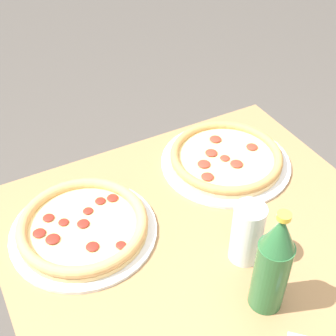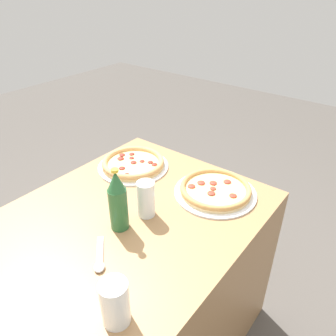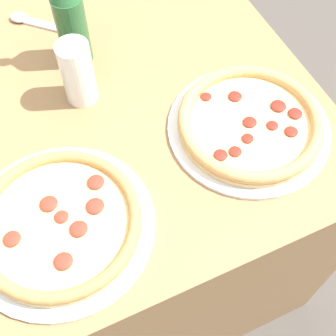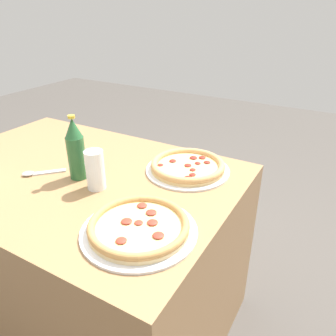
# 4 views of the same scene
# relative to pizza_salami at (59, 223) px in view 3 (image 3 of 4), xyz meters

# --- Properties ---
(ground_plane) EXTENTS (8.00, 8.00, 0.00)m
(ground_plane) POSITION_rel_pizza_salami_xyz_m (0.42, -0.18, -0.76)
(ground_plane) COLOR #4C4742
(table) EXTENTS (1.23, 0.83, 0.75)m
(table) POSITION_rel_pizza_salami_xyz_m (0.42, -0.18, -0.39)
(table) COLOR #997047
(table) RESTS_ON ground_plane
(pizza_salami) EXTENTS (0.33, 0.33, 0.04)m
(pizza_salami) POSITION_rel_pizza_salami_xyz_m (0.00, 0.00, 0.00)
(pizza_salami) COLOR silver
(pizza_salami) RESTS_ON table
(pizza_veggie) EXTENTS (0.32, 0.32, 0.04)m
(pizza_veggie) POSITION_rel_pizza_salami_xyz_m (0.05, -0.40, 0.00)
(pizza_veggie) COLOR silver
(pizza_veggie) RESTS_ON table
(glass_mango_juice) EXTENTS (0.06, 0.06, 0.14)m
(glass_mango_juice) POSITION_rel_pizza_salami_xyz_m (0.27, -0.13, 0.05)
(glass_mango_juice) COLOR white
(glass_mango_juice) RESTS_ON table
(beer_bottle) EXTENTS (0.06, 0.06, 0.24)m
(beer_bottle) POSITION_rel_pizza_salami_xyz_m (0.38, -0.16, 0.09)
(beer_bottle) COLOR #286033
(beer_bottle) RESTS_ON table
(spoon) EXTENTS (0.13, 0.13, 0.02)m
(spoon) POSITION_rel_pizza_salami_xyz_m (0.53, -0.10, -0.01)
(spoon) COLOR silver
(spoon) RESTS_ON table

